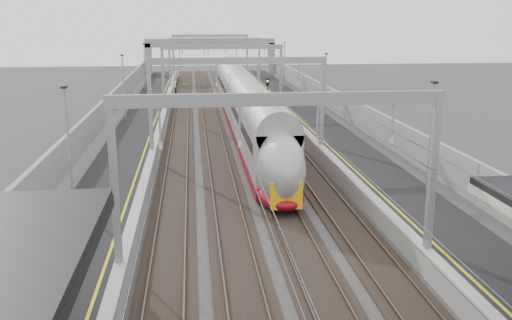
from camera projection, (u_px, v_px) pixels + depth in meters
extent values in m
cube|color=black|center=(133.00, 147.00, 44.53)|extent=(4.00, 120.00, 1.00)
cube|color=black|center=(333.00, 143.00, 46.25)|extent=(4.00, 120.00, 1.00)
cube|color=black|center=(178.00, 152.00, 45.02)|extent=(2.40, 140.00, 0.08)
cube|color=brown|center=(169.00, 151.00, 44.92)|extent=(0.07, 140.00, 0.14)
cube|color=brown|center=(187.00, 151.00, 45.07)|extent=(0.07, 140.00, 0.14)
cube|color=black|center=(216.00, 151.00, 45.34)|extent=(2.40, 140.00, 0.08)
cube|color=brown|center=(207.00, 150.00, 45.24)|extent=(0.07, 140.00, 0.14)
cube|color=brown|center=(225.00, 150.00, 45.40)|extent=(0.07, 140.00, 0.14)
cube|color=black|center=(254.00, 150.00, 45.66)|extent=(2.40, 140.00, 0.08)
cube|color=brown|center=(245.00, 149.00, 45.56)|extent=(0.07, 140.00, 0.14)
cube|color=brown|center=(262.00, 149.00, 45.72)|extent=(0.07, 140.00, 0.14)
cube|color=black|center=(290.00, 149.00, 45.99)|extent=(2.40, 140.00, 0.08)
cube|color=brown|center=(282.00, 148.00, 45.89)|extent=(0.07, 140.00, 0.14)
cube|color=brown|center=(299.00, 148.00, 46.04)|extent=(0.07, 140.00, 0.14)
cube|color=gray|center=(114.00, 182.00, 21.61)|extent=(0.28, 0.28, 6.60)
cube|color=gray|center=(433.00, 172.00, 22.97)|extent=(0.28, 0.28, 6.60)
cube|color=gray|center=(279.00, 99.00, 21.55)|extent=(13.00, 0.25, 0.50)
cube|color=gray|center=(150.00, 104.00, 40.90)|extent=(0.28, 0.28, 6.60)
cube|color=gray|center=(322.00, 102.00, 42.26)|extent=(0.28, 0.28, 6.60)
cube|color=gray|center=(237.00, 61.00, 40.84)|extent=(13.00, 0.25, 0.50)
cube|color=gray|center=(163.00, 77.00, 60.18)|extent=(0.28, 0.28, 6.60)
cube|color=gray|center=(281.00, 75.00, 61.54)|extent=(0.28, 0.28, 6.60)
cube|color=gray|center=(222.00, 47.00, 60.12)|extent=(13.00, 0.25, 0.50)
cube|color=gray|center=(170.00, 62.00, 79.46)|extent=(0.28, 0.28, 6.60)
cube|color=gray|center=(259.00, 62.00, 80.82)|extent=(0.28, 0.28, 6.60)
cube|color=gray|center=(214.00, 40.00, 79.40)|extent=(13.00, 0.25, 0.50)
cube|color=gray|center=(173.00, 54.00, 96.81)|extent=(0.28, 0.28, 6.60)
cube|color=gray|center=(247.00, 54.00, 98.17)|extent=(0.28, 0.28, 6.60)
cube|color=gray|center=(210.00, 36.00, 96.75)|extent=(13.00, 0.25, 0.50)
cylinder|color=#262628|center=(177.00, 76.00, 48.51)|extent=(0.03, 140.00, 0.03)
cylinder|color=#262628|center=(213.00, 76.00, 48.84)|extent=(0.03, 140.00, 0.03)
cylinder|color=#262628|center=(247.00, 76.00, 49.16)|extent=(0.03, 140.00, 0.03)
cylinder|color=#262628|center=(282.00, 75.00, 49.48)|extent=(0.03, 140.00, 0.03)
cube|color=gray|center=(210.00, 43.00, 97.03)|extent=(22.00, 2.20, 1.40)
cube|color=gray|center=(149.00, 62.00, 96.65)|extent=(1.00, 2.20, 6.20)
cube|color=gray|center=(271.00, 61.00, 98.92)|extent=(1.00, 2.20, 6.20)
cube|color=gray|center=(90.00, 135.00, 43.91)|extent=(0.30, 120.00, 3.20)
cube|color=gray|center=(372.00, 128.00, 46.33)|extent=(0.30, 120.00, 3.20)
cube|color=maroon|center=(257.00, 150.00, 43.34)|extent=(2.71, 23.05, 0.80)
cube|color=#9B9BA0|center=(257.00, 125.00, 42.88)|extent=(2.71, 23.05, 3.01)
cube|color=black|center=(271.00, 183.00, 35.64)|extent=(2.00, 2.40, 0.50)
cube|color=maroon|center=(234.00, 104.00, 65.94)|extent=(2.71, 23.05, 0.80)
cube|color=#9B9BA0|center=(234.00, 88.00, 65.48)|extent=(2.71, 23.05, 3.01)
cube|color=black|center=(240.00, 119.00, 58.24)|extent=(2.00, 2.40, 0.50)
ellipsoid|color=#9B9BA0|center=(281.00, 169.00, 31.65)|extent=(2.71, 5.21, 4.21)
cube|color=yellow|center=(287.00, 196.00, 29.79)|extent=(1.70, 0.12, 1.50)
cube|color=black|center=(286.00, 166.00, 29.86)|extent=(1.60, 0.58, 0.94)
cylinder|color=black|center=(176.00, 97.00, 65.62)|extent=(0.12, 0.12, 3.00)
cube|color=black|center=(175.00, 83.00, 65.23)|extent=(0.32, 0.22, 0.75)
sphere|color=#0CE526|center=(175.00, 82.00, 65.07)|extent=(0.16, 0.16, 0.16)
cylinder|color=black|center=(243.00, 89.00, 73.26)|extent=(0.12, 0.12, 3.00)
cube|color=black|center=(243.00, 76.00, 72.87)|extent=(0.32, 0.22, 0.75)
sphere|color=red|center=(243.00, 75.00, 72.71)|extent=(0.16, 0.16, 0.16)
cylinder|color=black|center=(267.00, 96.00, 66.15)|extent=(0.12, 0.12, 3.00)
cube|color=black|center=(267.00, 82.00, 65.76)|extent=(0.32, 0.22, 0.75)
sphere|color=#0CE526|center=(268.00, 81.00, 65.60)|extent=(0.16, 0.16, 0.16)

